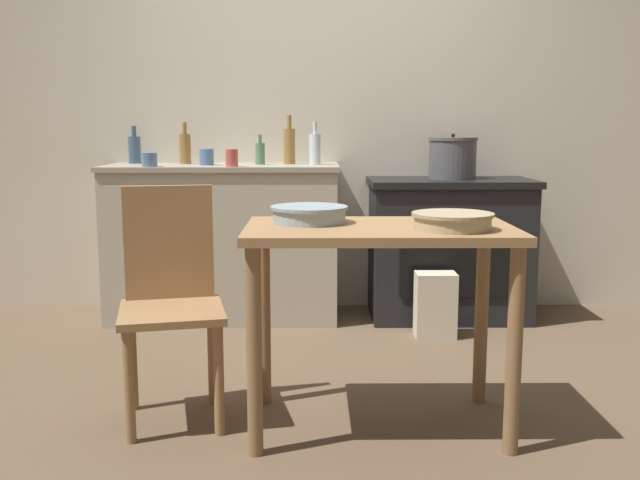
# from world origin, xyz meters

# --- Properties ---
(ground_plane) EXTENTS (14.00, 14.00, 0.00)m
(ground_plane) POSITION_xyz_m (0.00, 0.00, 0.00)
(ground_plane) COLOR brown
(wall_back) EXTENTS (8.00, 0.07, 2.55)m
(wall_back) POSITION_xyz_m (0.00, 1.58, 1.27)
(wall_back) COLOR beige
(wall_back) RESTS_ON ground_plane
(counter_cabinet) EXTENTS (1.41, 0.57, 0.94)m
(counter_cabinet) POSITION_xyz_m (-0.58, 1.28, 0.47)
(counter_cabinet) COLOR #B2A893
(counter_cabinet) RESTS_ON ground_plane
(stove) EXTENTS (0.99, 0.58, 0.86)m
(stove) POSITION_xyz_m (0.80, 1.28, 0.43)
(stove) COLOR black
(stove) RESTS_ON ground_plane
(work_table) EXTENTS (1.01, 0.59, 0.80)m
(work_table) POSITION_xyz_m (0.22, -0.37, 0.65)
(work_table) COLOR #997047
(work_table) RESTS_ON ground_plane
(chair) EXTENTS (0.48, 0.48, 0.93)m
(chair) POSITION_xyz_m (-0.60, -0.25, 0.50)
(chair) COLOR #997047
(chair) RESTS_ON ground_plane
(flour_sack) EXTENTS (0.22, 0.16, 0.37)m
(flour_sack) POSITION_xyz_m (0.65, 0.84, 0.18)
(flour_sack) COLOR beige
(flour_sack) RESTS_ON ground_plane
(stock_pot) EXTENTS (0.30, 0.30, 0.27)m
(stock_pot) POSITION_xyz_m (0.81, 1.29, 0.98)
(stock_pot) COLOR #4C4C51
(stock_pot) RESTS_ON stove
(mixing_bowl_large) EXTENTS (0.30, 0.30, 0.06)m
(mixing_bowl_large) POSITION_xyz_m (0.48, -0.46, 0.83)
(mixing_bowl_large) COLOR tan
(mixing_bowl_large) RESTS_ON work_table
(mixing_bowl_small) EXTENTS (0.30, 0.30, 0.07)m
(mixing_bowl_small) POSITION_xyz_m (-0.05, -0.28, 0.83)
(mixing_bowl_small) COLOR #93A8B2
(mixing_bowl_small) RESTS_ON work_table
(bottle_far_left) EXTENTS (0.07, 0.07, 0.26)m
(bottle_far_left) POSITION_xyz_m (-0.02, 1.32, 1.04)
(bottle_far_left) COLOR silver
(bottle_far_left) RESTS_ON counter_cabinet
(bottle_left) EXTENTS (0.08, 0.08, 0.23)m
(bottle_left) POSITION_xyz_m (-1.15, 1.45, 1.03)
(bottle_left) COLOR #3D5675
(bottle_left) RESTS_ON counter_cabinet
(bottle_mid_left) EXTENTS (0.06, 0.06, 0.18)m
(bottle_mid_left) POSITION_xyz_m (-0.36, 1.32, 1.01)
(bottle_mid_left) COLOR #517F5B
(bottle_mid_left) RESTS_ON counter_cabinet
(bottle_center_left) EXTENTS (0.07, 0.07, 0.25)m
(bottle_center_left) POSITION_xyz_m (-0.82, 1.40, 1.04)
(bottle_center_left) COLOR olive
(bottle_center_left) RESTS_ON counter_cabinet
(bottle_center) EXTENTS (0.07, 0.07, 0.30)m
(bottle_center) POSITION_xyz_m (-0.18, 1.37, 1.06)
(bottle_center) COLOR olive
(bottle_center) RESTS_ON counter_cabinet
(cup_center_right) EXTENTS (0.08, 0.08, 0.10)m
(cup_center_right) POSITION_xyz_m (-0.67, 1.25, 0.99)
(cup_center_right) COLOR #4C6B99
(cup_center_right) RESTS_ON counter_cabinet
(cup_mid_right) EXTENTS (0.07, 0.07, 0.10)m
(cup_mid_right) POSITION_xyz_m (-0.50, 1.08, 0.99)
(cup_mid_right) COLOR #B74C42
(cup_mid_right) RESTS_ON counter_cabinet
(cup_right) EXTENTS (0.09, 0.09, 0.08)m
(cup_right) POSITION_xyz_m (-0.97, 1.08, 0.98)
(cup_right) COLOR #4C6B99
(cup_right) RESTS_ON counter_cabinet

